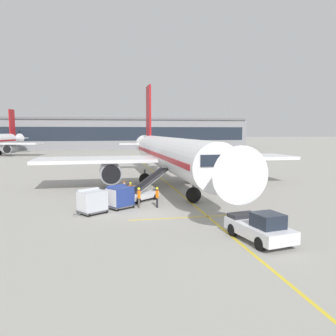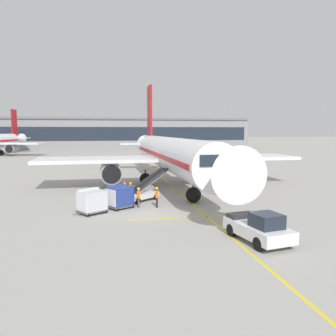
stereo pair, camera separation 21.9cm
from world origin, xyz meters
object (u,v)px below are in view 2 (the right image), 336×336
parked_airplane (170,154)px  baggage_cart_second (92,201)px  ground_crew_by_carts (139,196)px  safety_cone_engine_keepout (116,183)px  baggage_cart_lead (119,196)px  ground_crew_marshaller (130,190)px  ground_crew_by_loader (157,196)px  safety_cone_wingtip (125,184)px  pushback_tug (259,228)px  belt_loader (143,191)px

parked_airplane → baggage_cart_second: size_ratio=15.05×
parked_airplane → ground_crew_by_carts: bearing=-113.6°
baggage_cart_second → safety_cone_engine_keepout: baggage_cart_second is taller
baggage_cart_lead → ground_crew_marshaller: (1.12, 2.82, -0.00)m
parked_airplane → baggage_cart_lead: 12.87m
parked_airplane → safety_cone_engine_keepout: (-6.43, 0.64, -3.36)m
parked_airplane → baggage_cart_second: bearing=-125.2°
ground_crew_by_loader → safety_cone_wingtip: size_ratio=2.22×
ground_crew_by_carts → safety_cone_wingtip: 10.63m
pushback_tug → safety_cone_wingtip: bearing=108.2°
parked_airplane → pushback_tug: size_ratio=8.58×
belt_loader → safety_cone_engine_keepout: bearing=104.8°
pushback_tug → safety_cone_engine_keepout: bearing=109.7°
baggage_cart_second → ground_crew_by_carts: (3.79, 1.16, -0.00)m
parked_airplane → ground_crew_marshaller: size_ratio=23.20×
safety_cone_engine_keepout → pushback_tug: bearing=-70.3°
baggage_cart_lead → ground_crew_by_carts: baggage_cart_lead is taller
parked_airplane → safety_cone_wingtip: bearing=-175.0°
baggage_cart_second → ground_crew_marshaller: bearing=51.7°
belt_loader → parked_airplane: bearing=62.6°
safety_cone_engine_keepout → parked_airplane: bearing=-5.7°
parked_airplane → ground_crew_by_loader: parked_airplane is taller
pushback_tug → belt_loader: bearing=112.8°
belt_loader → ground_crew_by_carts: (-0.68, -3.07, 0.15)m
parked_airplane → ground_crew_by_loader: bearing=-106.4°
baggage_cart_lead → baggage_cart_second: size_ratio=1.00×
belt_loader → baggage_cart_lead: size_ratio=1.81×
baggage_cart_lead → ground_crew_by_loader: baggage_cart_lead is taller
belt_loader → baggage_cart_lead: 3.63m
parked_airplane → safety_cone_wingtip: size_ratio=51.40×
safety_cone_engine_keepout → ground_crew_marshaller: bearing=-82.5°
parked_airplane → ground_crew_marshaller: 9.96m
parked_airplane → pushback_tug: 21.10m
baggage_cart_second → safety_cone_wingtip: size_ratio=3.41×
baggage_cart_second → belt_loader: bearing=43.4°
parked_airplane → ground_crew_marshaller: bearing=-123.4°
ground_crew_by_carts → safety_cone_engine_keepout: (-1.60, 11.71, -0.69)m
baggage_cart_lead → safety_cone_wingtip: size_ratio=3.41×
pushback_tug → safety_cone_wingtip: pushback_tug is taller
ground_crew_marshaller → parked_airplane: bearing=56.6°
pushback_tug → ground_crew_by_carts: bearing=121.8°
belt_loader → safety_cone_wingtip: bearing=99.8°
ground_crew_by_loader → ground_crew_by_carts: 1.54m
ground_crew_by_carts → ground_crew_marshaller: (-0.46, 3.06, 0.00)m
parked_airplane → ground_crew_by_loader: (-3.29, -11.18, -2.67)m
baggage_cart_lead → ground_crew_by_carts: (1.58, -0.23, -0.00)m
ground_crew_by_carts → ground_crew_marshaller: size_ratio=1.00×
baggage_cart_second → safety_cone_wingtip: bearing=74.9°
belt_loader → baggage_cart_second: (-4.47, -4.23, 0.16)m
pushback_tug → safety_cone_wingtip: 21.47m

